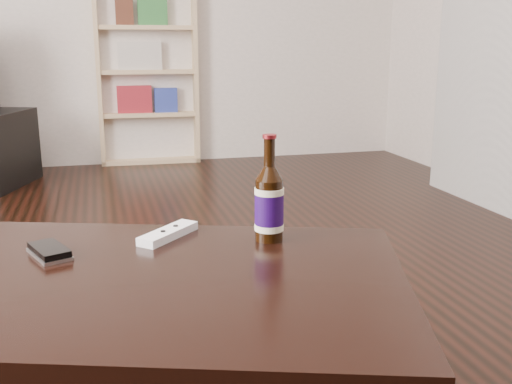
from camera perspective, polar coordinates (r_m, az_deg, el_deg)
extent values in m
cube|color=tan|center=(4.47, -14.74, 11.02)|extent=(0.04, 0.32, 1.31)
cube|color=tan|center=(4.50, -5.97, 11.41)|extent=(0.04, 0.32, 1.31)
cube|color=tan|center=(4.55, -10.00, 3.17)|extent=(0.72, 0.35, 0.03)
cube|color=tan|center=(4.62, -10.43, 11.32)|extent=(0.71, 0.05, 1.31)
cube|color=tan|center=(4.50, -10.18, 7.40)|extent=(0.65, 0.31, 0.03)
cube|color=tan|center=(4.48, -10.34, 11.25)|extent=(0.65, 0.31, 0.03)
cube|color=tan|center=(4.47, -10.52, 15.12)|extent=(0.65, 0.31, 0.03)
cube|color=maroon|center=(4.46, -11.53, 8.72)|extent=(0.25, 0.21, 0.19)
cube|color=#293892|center=(4.48, -8.65, 8.73)|extent=(0.17, 0.21, 0.17)
cube|color=beige|center=(4.45, -11.06, 12.63)|extent=(0.31, 0.21, 0.19)
cube|color=#2E6F33|center=(4.46, -9.89, 16.57)|extent=(0.21, 0.21, 0.19)
cube|color=#50281A|center=(4.45, -12.45, 16.34)|extent=(0.13, 0.21, 0.17)
cube|color=black|center=(1.19, -13.66, -8.92)|extent=(1.27, 0.97, 0.06)
cylinder|color=black|center=(1.46, 9.03, -13.25)|extent=(0.08, 0.08, 0.36)
cylinder|color=black|center=(1.32, 1.26, -1.74)|extent=(0.07, 0.07, 0.14)
cylinder|color=#1F0644|center=(1.32, 1.26, -1.62)|extent=(0.07, 0.07, 0.08)
cylinder|color=#F3E8C3|center=(1.31, 1.27, 0.11)|extent=(0.07, 0.07, 0.01)
cylinder|color=#F3E8C3|center=(1.33, 1.25, -3.33)|extent=(0.07, 0.07, 0.01)
cone|color=black|center=(1.30, 1.28, 1.82)|extent=(0.07, 0.07, 0.03)
cylinder|color=black|center=(1.29, 1.29, 3.80)|extent=(0.03, 0.03, 0.06)
cylinder|color=maroon|center=(1.29, 1.30, 5.32)|extent=(0.03, 0.03, 0.01)
cube|color=#BBBBBE|center=(1.31, -19.06, -5.62)|extent=(0.10, 0.13, 0.01)
cube|color=black|center=(1.31, -19.09, -5.27)|extent=(0.09, 0.12, 0.02)
cylinder|color=#BBBBBE|center=(1.28, -18.64, -5.40)|extent=(0.03, 0.03, 0.00)
cube|color=white|center=(1.37, -8.35, -3.93)|extent=(0.15, 0.15, 0.02)
cylinder|color=black|center=(1.38, -7.67, -3.22)|extent=(0.02, 0.02, 0.00)
cylinder|color=black|center=(1.35, -8.85, -3.72)|extent=(0.02, 0.02, 0.00)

